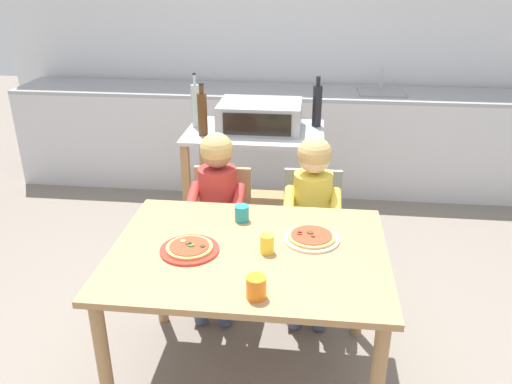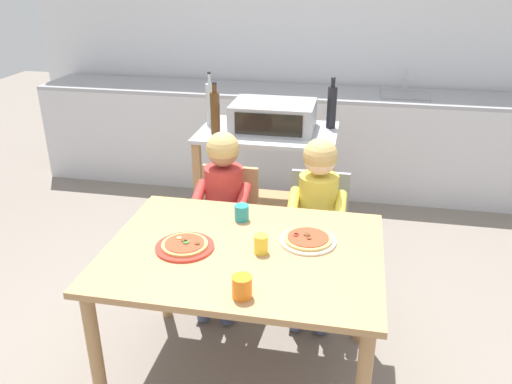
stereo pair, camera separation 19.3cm
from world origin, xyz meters
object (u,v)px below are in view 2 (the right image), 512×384
(child_in_red_shirt, at_px, (222,203))
(drinking_cup_yellow, at_px, (261,244))
(toaster_oven, at_px, (273,116))
(dining_chair_right, at_px, (317,231))
(kitchen_island_cart, at_px, (267,171))
(bottle_clear_vinegar, at_px, (210,104))
(drinking_cup_teal, at_px, (242,213))
(drinking_cup_orange, at_px, (242,287))
(bottle_brown_beer, at_px, (332,106))
(dining_table, at_px, (243,268))
(pizza_plate_red_rimmed, at_px, (185,246))
(dining_chair_left, at_px, (227,224))
(pizza_plate_cream, at_px, (308,240))
(bottle_tall_green_wine, at_px, (215,112))
(child_in_yellow_shirt, at_px, (317,209))

(child_in_red_shirt, height_order, drinking_cup_yellow, child_in_red_shirt)
(toaster_oven, height_order, dining_chair_right, toaster_oven)
(kitchen_island_cart, bearing_deg, bottle_clear_vinegar, 173.47)
(toaster_oven, xyz_separation_m, drinking_cup_teal, (0.02, -1.10, -0.19))
(child_in_red_shirt, bearing_deg, drinking_cup_orange, -70.81)
(bottle_brown_beer, xyz_separation_m, dining_table, (-0.29, -1.51, -0.38))
(drinking_cup_orange, bearing_deg, dining_chair_right, 79.44)
(kitchen_island_cart, bearing_deg, pizza_plate_red_rimmed, -95.52)
(drinking_cup_yellow, xyz_separation_m, drinking_cup_orange, (-0.01, -0.34, 0.00))
(dining_table, bearing_deg, toaster_oven, 93.86)
(pizza_plate_red_rimmed, bearing_deg, dining_table, 9.49)
(toaster_oven, bearing_deg, child_in_red_shirt, -102.33)
(kitchen_island_cart, distance_m, drinking_cup_yellow, 1.40)
(toaster_oven, relative_size, dining_chair_left, 0.68)
(dining_chair_right, relative_size, child_in_red_shirt, 0.76)
(drinking_cup_teal, bearing_deg, drinking_cup_orange, -77.27)
(pizza_plate_cream, bearing_deg, toaster_oven, 106.50)
(bottle_tall_green_wine, relative_size, child_in_red_shirt, 0.32)
(dining_chair_right, xyz_separation_m, child_in_red_shirt, (-0.54, -0.14, 0.20))
(child_in_yellow_shirt, bearing_deg, dining_table, -113.98)
(bottle_brown_beer, height_order, pizza_plate_red_rimmed, bottle_brown_beer)
(dining_chair_right, relative_size, drinking_cup_yellow, 9.41)
(dining_chair_left, xyz_separation_m, child_in_red_shirt, (0.00, -0.12, 0.20))
(child_in_yellow_shirt, height_order, pizza_plate_red_rimmed, child_in_yellow_shirt)
(toaster_oven, xyz_separation_m, bottle_clear_vinegar, (-0.45, 0.02, 0.06))
(bottle_clear_vinegar, xyz_separation_m, dining_chair_left, (0.28, -0.67, -0.56))
(toaster_oven, relative_size, dining_table, 0.44)
(pizza_plate_cream, distance_m, drinking_cup_yellow, 0.24)
(drinking_cup_orange, bearing_deg, bottle_tall_green_wine, 108.57)
(bottle_tall_green_wine, bearing_deg, child_in_red_shirt, -72.41)
(kitchen_island_cart, height_order, bottle_clear_vinegar, bottle_clear_vinegar)
(bottle_brown_beer, relative_size, pizza_plate_red_rimmed, 1.30)
(kitchen_island_cart, relative_size, dining_chair_left, 1.15)
(bottle_brown_beer, xyz_separation_m, child_in_yellow_shirt, (-0.01, -0.87, -0.36))
(toaster_oven, distance_m, drinking_cup_yellow, 1.42)
(bottle_clear_vinegar, distance_m, child_in_yellow_shirt, 1.18)
(bottle_brown_beer, distance_m, child_in_yellow_shirt, 0.95)
(drinking_cup_teal, bearing_deg, pizza_plate_red_rimmed, -120.89)
(toaster_oven, bearing_deg, bottle_brown_beer, 18.42)
(toaster_oven, bearing_deg, drinking_cup_orange, -84.49)
(child_in_yellow_shirt, relative_size, pizza_plate_cream, 4.03)
(kitchen_island_cart, xyz_separation_m, bottle_tall_green_wine, (-0.33, -0.14, 0.45))
(child_in_red_shirt, distance_m, drinking_cup_yellow, 0.72)
(child_in_yellow_shirt, relative_size, drinking_cup_teal, 13.03)
(dining_chair_left, height_order, drinking_cup_yellow, drinking_cup_yellow)
(bottle_tall_green_wine, height_order, bottle_clear_vinegar, bottle_clear_vinegar)
(kitchen_island_cart, height_order, pizza_plate_red_rimmed, kitchen_island_cart)
(dining_table, height_order, drinking_cup_teal, drinking_cup_teal)
(child_in_red_shirt, bearing_deg, dining_table, -66.79)
(kitchen_island_cart, bearing_deg, drinking_cup_teal, -86.96)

